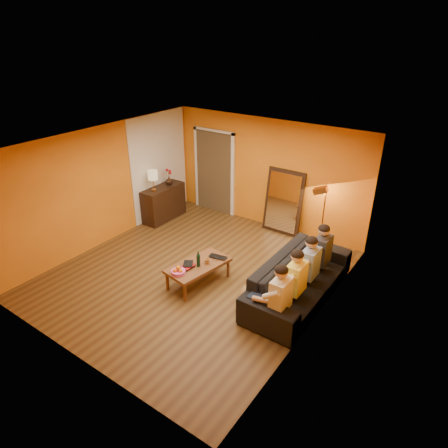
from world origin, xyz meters
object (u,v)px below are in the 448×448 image
Objects in this scene: person_mid_right at (310,268)px; laptop at (217,258)px; floor_lamp at (323,220)px; tumbler at (207,261)px; sideboard at (164,203)px; vase at (169,180)px; sofa at (299,279)px; coffee_table at (198,273)px; table_lamp at (153,181)px; person_far_right at (322,255)px; person_mid_left at (296,283)px; person_far_left at (280,299)px; mirror_frame at (284,202)px; dog at (249,293)px; wine_bottle at (198,259)px.

person_mid_right is 3.43× the size of laptop.
floor_lamp is 13.17× the size of tumbler.
vase is (0.00, 0.25, 0.52)m from sideboard.
sofa is 1.73m from tumbler.
coffee_table is 0.31m from tumbler.
person_far_right is (4.37, -0.11, -0.49)m from table_lamp.
vase reaches higher than sideboard.
floor_lamp is at bearing 102.04° from person_mid_left.
floor_lamp is at bearing 99.74° from person_far_left.
tumbler is (-1.76, -0.12, -0.14)m from person_mid_left.
person_far_left and person_far_right have the same top height.
mirror_frame is 3.08m from dog.
person_mid_left is (4.37, -1.51, 0.18)m from sideboard.
table_lamp is at bearing 159.49° from coffee_table.
sideboard is 4.84m from person_far_left.
person_far_left is 6.27× the size of vase.
coffee_table is 2.92m from floor_lamp.
table_lamp is 3.00m from tumbler.
laptop is at bearing -22.50° from table_lamp.
floor_lamp reaches higher than coffee_table.
person_mid_right is 11.15× the size of tumbler.
table_lamp is at bearing -90.00° from sideboard.
floor_lamp is 2.90m from wine_bottle.
vase is at bearing 150.95° from coffee_table.
person_far_left is at bearing -90.00° from person_far_right.
table_lamp is at bearing 149.34° from wine_bottle.
mirror_frame is 3.04m from person_mid_left.
vase is (-4.37, 1.76, 0.34)m from person_mid_left.
person_mid_left is at bearing 4.01° from tumbler.
tumbler is (-1.76, -0.67, -0.14)m from person_mid_right.
sideboard is at bearing 144.59° from wine_bottle.
laptop is (-1.22, -2.16, -0.29)m from floor_lamp.
vase is at bearing 141.02° from wine_bottle.
coffee_table is at bearing -96.01° from mirror_frame.
mirror_frame is 1.25× the size of person_mid_right.
sideboard is 0.74m from table_lamp.
dog is 0.84m from person_mid_left.
person_mid_left is at bearing -15.52° from table_lamp.
table_lamp reaches higher than tumbler.
table_lamp is at bearing 158.03° from person_far_left.
tumbler is at bearing 54.80° from coffee_table.
person_far_right is 11.15× the size of tumbler.
coffee_table is (-1.75, -0.69, -0.17)m from sofa.
laptop is at bearing -27.77° from sideboard.
dog is at bearing -155.17° from person_mid_left.
mirror_frame is 2.90m from coffee_table.
table_lamp is at bearing -174.53° from floor_lamp.
tumbler is (-1.63, -0.57, 0.09)m from sofa.
person_far_right is at bearing 37.31° from wine_bottle.
dog is at bearing -22.78° from table_lamp.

